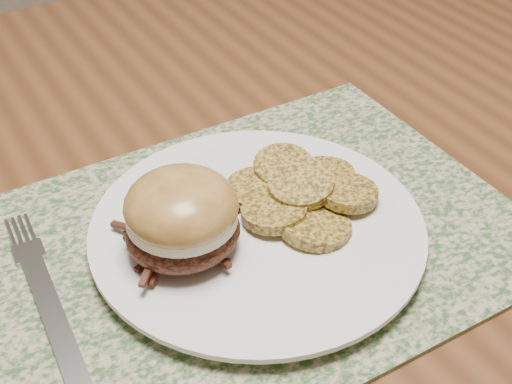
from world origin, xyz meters
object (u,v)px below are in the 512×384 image
dining_table (329,190)px  pork_sandwich (182,217)px  dinner_plate (257,231)px  fork (45,294)px

dining_table → pork_sandwich: (-0.22, -0.10, 0.13)m
dinner_plate → pork_sandwich: 0.08m
dining_table → dinner_plate: dinner_plate is taller
dining_table → pork_sandwich: bearing=-154.8°
dinner_plate → pork_sandwich: (-0.06, 0.00, 0.04)m
pork_sandwich → dining_table: bearing=14.3°
dinner_plate → pork_sandwich: size_ratio=2.46×
fork → dinner_plate: bearing=-5.4°
dining_table → fork: fork is taller
dining_table → fork: 0.35m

